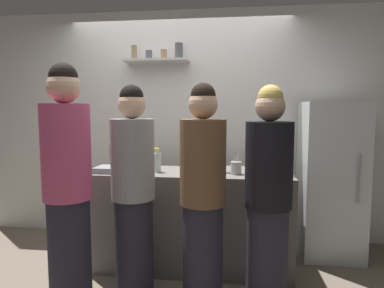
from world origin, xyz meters
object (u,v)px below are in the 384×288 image
(baking_pan, at_px, (115,169))
(person_brown_jacket, at_px, (203,198))
(wine_bottle_green_glass, at_px, (283,163))
(wine_bottle_dark_glass, at_px, (113,155))
(water_bottle_plastic, at_px, (157,162))
(wine_bottle_amber_glass, at_px, (220,160))
(person_grey_hoodie, at_px, (133,193))
(wine_bottle_pale_glass, at_px, (198,159))
(refrigerator, at_px, (331,180))
(person_pink_top, at_px, (68,191))
(utensil_holder, at_px, (236,168))
(person_blonde, at_px, (268,202))

(baking_pan, relative_size, person_brown_jacket, 0.20)
(wine_bottle_green_glass, xyz_separation_m, wine_bottle_dark_glass, (-1.62, 0.23, 0.01))
(wine_bottle_green_glass, bearing_deg, water_bottle_plastic, 178.92)
(wine_bottle_amber_glass, distance_m, person_grey_hoodie, 0.89)
(wine_bottle_amber_glass, height_order, wine_bottle_pale_glass, wine_bottle_amber_glass)
(refrigerator, height_order, person_pink_top, person_pink_top)
(refrigerator, distance_m, utensil_holder, 1.10)
(refrigerator, height_order, baking_pan, refrigerator)
(baking_pan, xyz_separation_m, person_brown_jacket, (0.86, -0.52, -0.11))
(wine_bottle_dark_glass, xyz_separation_m, person_pink_top, (0.02, -0.99, -0.13))
(baking_pan, bearing_deg, wine_bottle_dark_glass, 112.68)
(utensil_holder, xyz_separation_m, person_pink_top, (-1.19, -0.76, -0.06))
(wine_bottle_green_glass, height_order, water_bottle_plastic, wine_bottle_green_glass)
(wine_bottle_amber_glass, xyz_separation_m, person_blonde, (0.37, -0.64, -0.20))
(wine_bottle_amber_glass, bearing_deg, utensil_holder, -32.11)
(refrigerator, distance_m, wine_bottle_green_glass, 0.79)
(wine_bottle_amber_glass, height_order, person_brown_jacket, person_brown_jacket)
(wine_bottle_amber_glass, bearing_deg, person_blonde, -59.74)
(wine_bottle_pale_glass, height_order, person_blonde, person_blonde)
(wine_bottle_amber_glass, relative_size, person_blonde, 0.19)
(baking_pan, distance_m, person_brown_jacket, 1.01)
(wine_bottle_amber_glass, distance_m, wine_bottle_dark_glass, 1.08)
(wine_bottle_green_glass, bearing_deg, person_brown_jacket, -139.86)
(person_blonde, bearing_deg, person_grey_hoodie, -159.27)
(person_grey_hoodie, bearing_deg, wine_bottle_dark_glass, -40.92)
(wine_bottle_amber_glass, bearing_deg, wine_bottle_pale_glass, -168.71)
(wine_bottle_green_glass, distance_m, water_bottle_plastic, 1.13)
(baking_pan, height_order, person_blonde, person_blonde)
(baking_pan, relative_size, wine_bottle_pale_glass, 1.11)
(utensil_holder, xyz_separation_m, wine_bottle_green_glass, (0.41, -0.00, 0.05))
(utensil_holder, bearing_deg, person_grey_hoodie, -149.71)
(wine_bottle_amber_glass, bearing_deg, water_bottle_plastic, -172.68)
(wine_bottle_amber_glass, bearing_deg, refrigerator, 21.10)
(wine_bottle_pale_glass, bearing_deg, baking_pan, -173.35)
(person_blonde, bearing_deg, wine_bottle_pale_glass, 158.91)
(wine_bottle_green_glass, bearing_deg, person_grey_hoodie, -159.01)
(person_blonde, bearing_deg, refrigerator, 81.04)
(person_brown_jacket, bearing_deg, wine_bottle_dark_glass, -17.65)
(wine_bottle_pale_glass, bearing_deg, person_brown_jacket, -80.65)
(refrigerator, xyz_separation_m, person_pink_top, (-2.15, -1.28, 0.13))
(wine_bottle_green_glass, xyz_separation_m, wine_bottle_pale_glass, (-0.75, 0.06, 0.01))
(wine_bottle_pale_glass, height_order, person_pink_top, person_pink_top)
(baking_pan, height_order, water_bottle_plastic, water_bottle_plastic)
(wine_bottle_green_glass, height_order, wine_bottle_pale_glass, wine_bottle_pale_glass)
(person_grey_hoodie, height_order, person_brown_jacket, person_brown_jacket)
(wine_bottle_dark_glass, relative_size, water_bottle_plastic, 1.39)
(wine_bottle_pale_glass, distance_m, water_bottle_plastic, 0.38)
(wine_bottle_amber_glass, distance_m, person_pink_top, 1.36)
(wine_bottle_green_glass, relative_size, person_brown_jacket, 0.18)
(refrigerator, distance_m, person_pink_top, 2.50)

